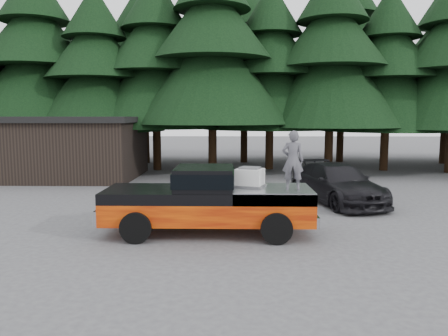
{
  "coord_description": "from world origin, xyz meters",
  "views": [
    {
      "loc": [
        0.28,
        -11.41,
        3.36
      ],
      "look_at": [
        0.02,
        0.0,
        1.98
      ],
      "focal_mm": 35.0,
      "sensor_mm": 36.0,
      "label": 1
    }
  ],
  "objects_px": {
    "parked_car": "(337,183)",
    "man_on_bed": "(293,160)",
    "utility_building": "(63,147)",
    "pickup_truck": "(208,211)",
    "air_compressor": "(250,178)"
  },
  "relations": [
    {
      "from": "parked_car",
      "to": "man_on_bed",
      "type": "bearing_deg",
      "value": -132.39
    },
    {
      "from": "parked_car",
      "to": "utility_building",
      "type": "xyz_separation_m",
      "value": [
        -13.25,
        6.67,
        0.92
      ]
    },
    {
      "from": "man_on_bed",
      "to": "utility_building",
      "type": "relative_size",
      "value": 0.19
    },
    {
      "from": "man_on_bed",
      "to": "utility_building",
      "type": "bearing_deg",
      "value": -38.98
    },
    {
      "from": "pickup_truck",
      "to": "parked_car",
      "type": "bearing_deg",
      "value": 44.22
    },
    {
      "from": "air_compressor",
      "to": "parked_car",
      "type": "distance_m",
      "value": 5.7
    },
    {
      "from": "parked_car",
      "to": "pickup_truck",
      "type": "bearing_deg",
      "value": -152.15
    },
    {
      "from": "pickup_truck",
      "to": "air_compressor",
      "type": "bearing_deg",
      "value": 8.42
    },
    {
      "from": "air_compressor",
      "to": "parked_car",
      "type": "height_order",
      "value": "air_compressor"
    },
    {
      "from": "air_compressor",
      "to": "utility_building",
      "type": "height_order",
      "value": "utility_building"
    },
    {
      "from": "air_compressor",
      "to": "man_on_bed",
      "type": "distance_m",
      "value": 1.36
    },
    {
      "from": "pickup_truck",
      "to": "utility_building",
      "type": "relative_size",
      "value": 0.71
    },
    {
      "from": "air_compressor",
      "to": "man_on_bed",
      "type": "bearing_deg",
      "value": -1.97
    },
    {
      "from": "pickup_truck",
      "to": "air_compressor",
      "type": "xyz_separation_m",
      "value": [
        1.19,
        0.18,
        0.92
      ]
    },
    {
      "from": "pickup_truck",
      "to": "parked_car",
      "type": "relative_size",
      "value": 1.16
    }
  ]
}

